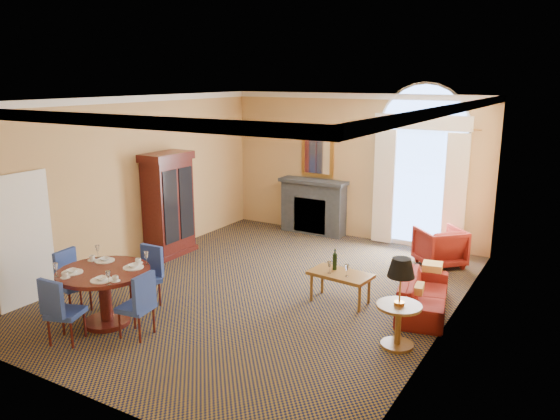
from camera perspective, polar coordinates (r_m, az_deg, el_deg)
The scene contains 12 objects.
ground at distance 9.43m, azimuth -1.56°, elevation -8.33°, with size 7.50×7.50×0.00m, color black.
room_envelope at distance 9.37m, azimuth 0.39°, elevation 7.43°, with size 6.04×7.52×3.45m.
armoire at distance 11.22m, azimuth -11.59°, elevation 0.41°, with size 0.60×1.06×2.09m.
dining_table at distance 8.37m, azimuth -17.88°, elevation -7.43°, with size 1.33×1.33×1.03m.
dining_chair_north at distance 8.94m, azimuth -13.61°, elevation -6.27°, with size 0.53×0.53×0.95m.
dining_chair_south at distance 7.99m, azimuth -22.10°, elevation -9.39°, with size 0.54×0.54×0.95m.
dining_chair_east at distance 7.85m, azimuth -14.42°, elevation -9.20°, with size 0.48×0.48×0.95m.
dining_chair_west at distance 9.09m, azimuth -21.09°, elevation -6.49°, with size 0.51×0.51×0.95m.
sofa at distance 8.86m, azimuth 14.74°, elevation -8.48°, with size 1.78×0.69×0.52m, color maroon.
armchair at distance 10.92m, azimuth 16.36°, elevation -3.70°, with size 0.79×0.82×0.74m, color maroon.
coffee_table at distance 8.83m, azimuth 6.29°, elevation -6.77°, with size 1.04×0.65×0.85m.
side_table at distance 7.44m, azimuth 12.42°, elevation -8.37°, with size 0.60×0.60×1.22m.
Camera 1 is at (4.65, -7.39, 3.55)m, focal length 35.00 mm.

